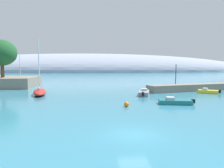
{
  "coord_description": "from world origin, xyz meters",
  "views": [
    {
      "loc": [
        -3.68,
        -15.53,
        5.47
      ],
      "look_at": [
        0.64,
        20.45,
        2.26
      ],
      "focal_mm": 32.59,
      "sensor_mm": 36.0,
      "label": 1
    }
  ],
  "objects_px": {
    "motorboat_yellow_alongside_breakwater": "(208,91)",
    "mooring_buoy_orange": "(126,104)",
    "sailboat_red_mid_mooring": "(40,91)",
    "harbor_lamp_post": "(176,71)",
    "tree_clump_shore": "(2,53)",
    "sailboat_sand_near_shore": "(21,84)",
    "motorboat_grey_foreground": "(144,93)",
    "motorboat_teal_outer": "(175,102)"
  },
  "relations": [
    {
      "from": "harbor_lamp_post",
      "to": "mooring_buoy_orange",
      "type": "bearing_deg",
      "value": -130.54
    },
    {
      "from": "sailboat_red_mid_mooring",
      "to": "motorboat_yellow_alongside_breakwater",
      "type": "distance_m",
      "value": 33.19
    },
    {
      "from": "mooring_buoy_orange",
      "to": "harbor_lamp_post",
      "type": "xyz_separation_m",
      "value": [
        14.47,
        16.92,
        3.93
      ]
    },
    {
      "from": "motorboat_grey_foreground",
      "to": "mooring_buoy_orange",
      "type": "bearing_deg",
      "value": 172.44
    },
    {
      "from": "mooring_buoy_orange",
      "to": "tree_clump_shore",
      "type": "bearing_deg",
      "value": 133.31
    },
    {
      "from": "sailboat_red_mid_mooring",
      "to": "harbor_lamp_post",
      "type": "relative_size",
      "value": 2.28
    },
    {
      "from": "motorboat_grey_foreground",
      "to": "mooring_buoy_orange",
      "type": "height_order",
      "value": "motorboat_grey_foreground"
    },
    {
      "from": "tree_clump_shore",
      "to": "motorboat_teal_outer",
      "type": "relative_size",
      "value": 1.86
    },
    {
      "from": "motorboat_grey_foreground",
      "to": "motorboat_yellow_alongside_breakwater",
      "type": "bearing_deg",
      "value": -66.33
    },
    {
      "from": "motorboat_grey_foreground",
      "to": "harbor_lamp_post",
      "type": "height_order",
      "value": "harbor_lamp_post"
    },
    {
      "from": "motorboat_grey_foreground",
      "to": "sailboat_sand_near_shore",
      "type": "bearing_deg",
      "value": 73.47
    },
    {
      "from": "motorboat_yellow_alongside_breakwater",
      "to": "motorboat_grey_foreground",
      "type": "bearing_deg",
      "value": 39.94
    },
    {
      "from": "sailboat_sand_near_shore",
      "to": "harbor_lamp_post",
      "type": "height_order",
      "value": "sailboat_sand_near_shore"
    },
    {
      "from": "motorboat_yellow_alongside_breakwater",
      "to": "motorboat_teal_outer",
      "type": "bearing_deg",
      "value": 77.68
    },
    {
      "from": "motorboat_grey_foreground",
      "to": "motorboat_yellow_alongside_breakwater",
      "type": "distance_m",
      "value": 13.53
    },
    {
      "from": "motorboat_teal_outer",
      "to": "mooring_buoy_orange",
      "type": "relative_size",
      "value": 7.36
    },
    {
      "from": "motorboat_grey_foreground",
      "to": "sailboat_red_mid_mooring",
      "type": "bearing_deg",
      "value": 101.17
    },
    {
      "from": "sailboat_red_mid_mooring",
      "to": "motorboat_yellow_alongside_breakwater",
      "type": "height_order",
      "value": "sailboat_red_mid_mooring"
    },
    {
      "from": "motorboat_grey_foreground",
      "to": "motorboat_teal_outer",
      "type": "height_order",
      "value": "motorboat_grey_foreground"
    },
    {
      "from": "motorboat_yellow_alongside_breakwater",
      "to": "harbor_lamp_post",
      "type": "bearing_deg",
      "value": -15.53
    },
    {
      "from": "mooring_buoy_orange",
      "to": "harbor_lamp_post",
      "type": "bearing_deg",
      "value": 49.46
    },
    {
      "from": "motorboat_grey_foreground",
      "to": "mooring_buoy_orange",
      "type": "relative_size",
      "value": 7.66
    },
    {
      "from": "sailboat_red_mid_mooring",
      "to": "motorboat_grey_foreground",
      "type": "height_order",
      "value": "sailboat_red_mid_mooring"
    },
    {
      "from": "sailboat_red_mid_mooring",
      "to": "motorboat_yellow_alongside_breakwater",
      "type": "bearing_deg",
      "value": -104.25
    },
    {
      "from": "motorboat_yellow_alongside_breakwater",
      "to": "mooring_buoy_orange",
      "type": "height_order",
      "value": "motorboat_yellow_alongside_breakwater"
    },
    {
      "from": "harbor_lamp_post",
      "to": "motorboat_teal_outer",
      "type": "bearing_deg",
      "value": -114.35
    },
    {
      "from": "motorboat_grey_foreground",
      "to": "motorboat_teal_outer",
      "type": "xyz_separation_m",
      "value": [
        1.93,
        -9.38,
        -0.07
      ]
    },
    {
      "from": "tree_clump_shore",
      "to": "mooring_buoy_orange",
      "type": "bearing_deg",
      "value": -46.69
    },
    {
      "from": "tree_clump_shore",
      "to": "motorboat_grey_foreground",
      "type": "distance_m",
      "value": 37.73
    },
    {
      "from": "sailboat_red_mid_mooring",
      "to": "motorboat_yellow_alongside_breakwater",
      "type": "relative_size",
      "value": 2.62
    },
    {
      "from": "motorboat_teal_outer",
      "to": "motorboat_yellow_alongside_breakwater",
      "type": "bearing_deg",
      "value": -124.69
    },
    {
      "from": "sailboat_sand_near_shore",
      "to": "sailboat_red_mid_mooring",
      "type": "height_order",
      "value": "sailboat_red_mid_mooring"
    },
    {
      "from": "sailboat_sand_near_shore",
      "to": "harbor_lamp_post",
      "type": "bearing_deg",
      "value": -151.26
    },
    {
      "from": "tree_clump_shore",
      "to": "harbor_lamp_post",
      "type": "xyz_separation_m",
      "value": [
        41.23,
        -11.46,
        -4.54
      ]
    },
    {
      "from": "sailboat_red_mid_mooring",
      "to": "motorboat_teal_outer",
      "type": "relative_size",
      "value": 2.03
    },
    {
      "from": "motorboat_teal_outer",
      "to": "mooring_buoy_orange",
      "type": "xyz_separation_m",
      "value": [
        -7.3,
        -1.08,
        -0.01
      ]
    },
    {
      "from": "mooring_buoy_orange",
      "to": "sailboat_red_mid_mooring",
      "type": "bearing_deg",
      "value": 136.85
    },
    {
      "from": "tree_clump_shore",
      "to": "sailboat_red_mid_mooring",
      "type": "height_order",
      "value": "tree_clump_shore"
    },
    {
      "from": "tree_clump_shore",
      "to": "motorboat_grey_foreground",
      "type": "relative_size",
      "value": 1.79
    },
    {
      "from": "sailboat_red_mid_mooring",
      "to": "motorboat_grey_foreground",
      "type": "relative_size",
      "value": 1.95
    },
    {
      "from": "sailboat_red_mid_mooring",
      "to": "motorboat_teal_outer",
      "type": "bearing_deg",
      "value": -130.55
    },
    {
      "from": "tree_clump_shore",
      "to": "mooring_buoy_orange",
      "type": "xyz_separation_m",
      "value": [
        26.76,
        -28.38,
        -8.48
      ]
    }
  ]
}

